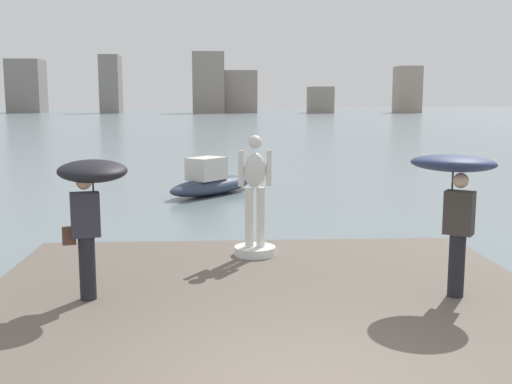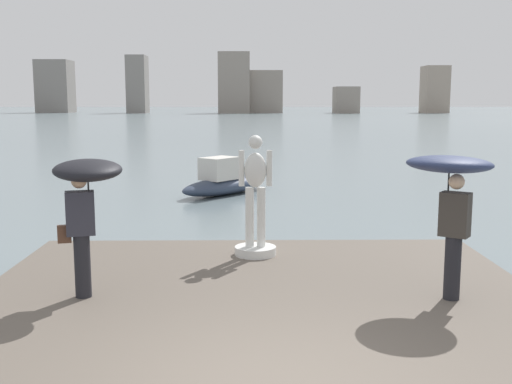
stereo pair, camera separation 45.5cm
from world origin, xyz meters
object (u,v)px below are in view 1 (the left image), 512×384
(onlooker_right, at_px, (455,181))
(boat_near, at_px, (211,182))
(onlooker_left, at_px, (90,192))
(statue_white_figure, at_px, (255,209))

(onlooker_right, xyz_separation_m, boat_near, (-3.50, 11.91, -1.59))
(onlooker_left, distance_m, boat_near, 11.96)
(onlooker_left, xyz_separation_m, boat_near, (1.44, 11.78, -1.47))
(onlooker_left, height_order, onlooker_right, onlooker_right)
(statue_white_figure, bearing_deg, boat_near, 95.41)
(onlooker_right, height_order, boat_near, onlooker_right)
(onlooker_right, bearing_deg, onlooker_left, 178.44)
(onlooker_left, relative_size, boat_near, 0.53)
(onlooker_right, relative_size, boat_near, 0.55)
(boat_near, bearing_deg, onlooker_right, -73.61)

